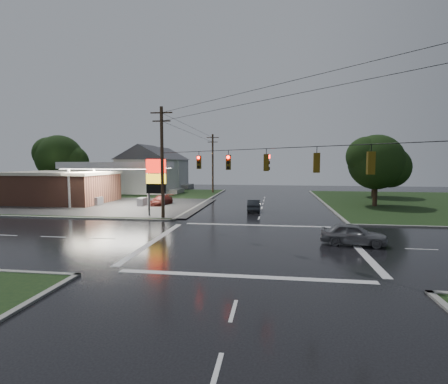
# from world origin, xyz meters

# --- Properties ---
(ground) EXTENTS (120.00, 120.00, 0.00)m
(ground) POSITION_xyz_m (0.00, 0.00, 0.00)
(ground) COLOR black
(ground) RESTS_ON ground
(grass_nw) EXTENTS (36.00, 36.00, 0.08)m
(grass_nw) POSITION_xyz_m (-26.00, 26.00, 0.04)
(grass_nw) COLOR black
(grass_nw) RESTS_ON ground
(gas_station) EXTENTS (26.20, 18.00, 5.60)m
(gas_station) POSITION_xyz_m (-25.68, 19.70, 2.55)
(gas_station) COLOR #2D2D2D
(gas_station) RESTS_ON ground
(pylon_sign) EXTENTS (2.00, 0.35, 6.00)m
(pylon_sign) POSITION_xyz_m (-10.50, 10.50, 4.01)
(pylon_sign) COLOR #59595E
(pylon_sign) RESTS_ON ground
(utility_pole_nw) EXTENTS (2.20, 0.32, 11.00)m
(utility_pole_nw) POSITION_xyz_m (-9.50, 9.50, 5.72)
(utility_pole_nw) COLOR #382619
(utility_pole_nw) RESTS_ON ground
(utility_pole_n) EXTENTS (2.20, 0.32, 10.50)m
(utility_pole_n) POSITION_xyz_m (-9.50, 38.00, 5.47)
(utility_pole_n) COLOR #382619
(utility_pole_n) RESTS_ON ground
(traffic_signals) EXTENTS (26.87, 26.87, 1.47)m
(traffic_signals) POSITION_xyz_m (0.02, -0.02, 6.48)
(traffic_signals) COLOR black
(traffic_signals) RESTS_ON ground
(house_near) EXTENTS (11.05, 8.48, 8.60)m
(house_near) POSITION_xyz_m (-20.95, 36.00, 4.41)
(house_near) COLOR silver
(house_near) RESTS_ON ground
(house_far) EXTENTS (11.05, 8.48, 8.60)m
(house_far) POSITION_xyz_m (-21.95, 48.00, 4.41)
(house_far) COLOR silver
(house_far) RESTS_ON ground
(tree_nw_behind) EXTENTS (8.93, 7.60, 10.00)m
(tree_nw_behind) POSITION_xyz_m (-33.84, 29.99, 6.18)
(tree_nw_behind) COLOR black
(tree_nw_behind) RESTS_ON ground
(tree_ne_near) EXTENTS (7.99, 6.80, 8.98)m
(tree_ne_near) POSITION_xyz_m (14.14, 21.99, 5.56)
(tree_ne_near) COLOR black
(tree_ne_near) RESTS_ON ground
(tree_ne_far) EXTENTS (8.46, 7.20, 9.80)m
(tree_ne_far) POSITION_xyz_m (17.15, 33.99, 6.18)
(tree_ne_far) COLOR black
(tree_ne_far) RESTS_ON ground
(car_north) EXTENTS (1.60, 4.13, 1.34)m
(car_north) POSITION_xyz_m (-0.80, 15.78, 0.67)
(car_north) COLOR #212529
(car_north) RESTS_ON ground
(car_crossing) EXTENTS (4.56, 2.43, 1.47)m
(car_crossing) POSITION_xyz_m (6.85, 0.67, 0.74)
(car_crossing) COLOR slate
(car_crossing) RESTS_ON ground
(car_pump) EXTENTS (2.44, 4.60, 1.27)m
(car_pump) POSITION_xyz_m (-13.00, 19.40, 0.63)
(car_pump) COLOR #4F1712
(car_pump) RESTS_ON ground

